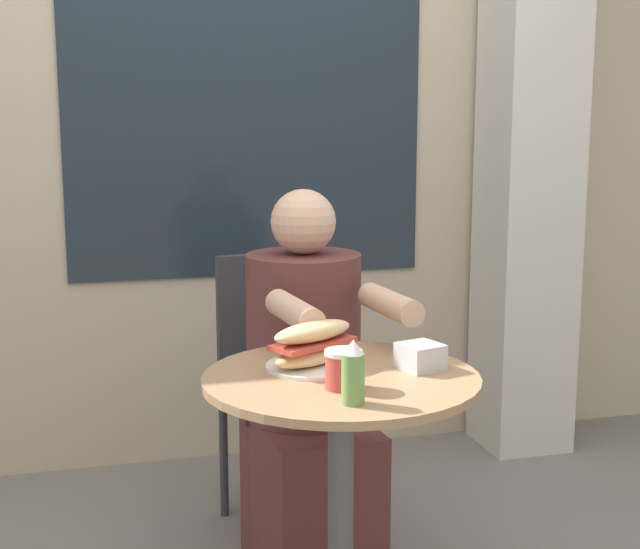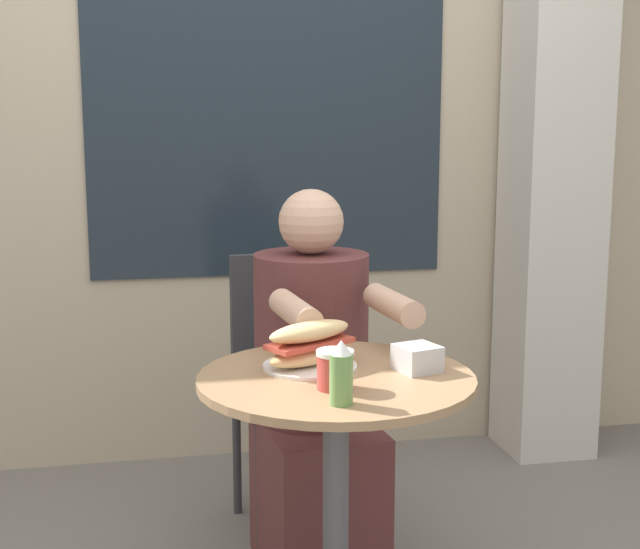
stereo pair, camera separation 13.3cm
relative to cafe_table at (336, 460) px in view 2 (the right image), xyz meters
name	(u,v)px [view 2 (the right image)]	position (x,y,z in m)	size (l,w,h in m)	color
storefront_wall	(252,91)	(0.00, 1.47, 0.88)	(8.00, 0.09, 2.80)	#B7A88E
lattice_pillar	(555,145)	(1.12, 1.25, 0.67)	(0.32, 0.32, 2.40)	beige
cafe_table	(336,460)	(0.00, 0.00, 0.00)	(0.63, 0.63, 0.73)	#997551
diner_chair	(290,363)	(0.03, 0.84, 0.00)	(0.42, 0.42, 0.87)	#333338
seated_diner	(315,409)	(0.05, 0.49, -0.05)	(0.38, 0.60, 1.11)	brown
sandwich_on_plate	(310,347)	(-0.05, 0.07, 0.25)	(0.24, 0.22, 0.11)	white
drink_cup	(335,369)	(-0.02, -0.10, 0.24)	(0.08, 0.08, 0.08)	#B73D38
napkin_box	(417,358)	(0.19, 0.00, 0.23)	(0.11, 0.11, 0.06)	silver
condiment_bottle	(341,373)	(-0.03, -0.20, 0.27)	(0.05, 0.05, 0.13)	#66934C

